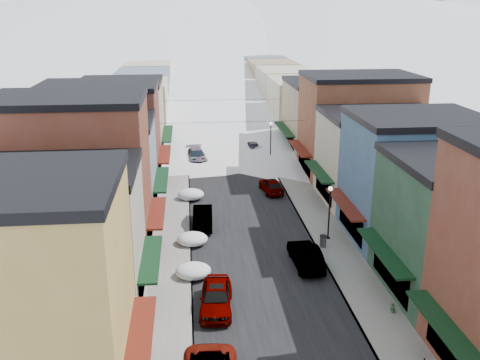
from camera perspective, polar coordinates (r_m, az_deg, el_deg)
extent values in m
cube|color=black|center=(81.16, -2.02, 4.80)|extent=(10.00, 160.00, 0.01)
cube|color=gray|center=(81.00, -6.70, 4.71)|extent=(3.20, 160.00, 0.15)
cube|color=gray|center=(81.81, 2.62, 4.95)|extent=(3.20, 160.00, 0.15)
cube|color=slate|center=(80.99, -5.60, 4.75)|extent=(0.10, 160.00, 0.15)
cube|color=slate|center=(81.60, 1.54, 4.93)|extent=(0.10, 160.00, 0.15)
cube|color=gold|center=(27.57, -22.79, -11.76)|extent=(10.00, 8.50, 11.00)
cube|color=#5D1A10|center=(27.65, -10.59, -16.03)|extent=(1.20, 7.22, 0.15)
cube|color=#BBAA96|center=(35.33, -18.77, -6.43)|extent=(10.00, 8.00, 9.00)
cube|color=black|center=(33.72, -19.57, 0.95)|extent=(10.20, 8.20, 0.50)
cube|color=black|center=(35.01, -9.51, -8.25)|extent=(1.20, 6.80, 0.15)
cube|color=brown|center=(42.22, -17.34, -0.11)|extent=(11.00, 8.00, 12.00)
cube|color=black|center=(40.80, -18.15, 8.26)|extent=(11.20, 8.20, 0.50)
cube|color=#5D1A10|center=(42.32, -8.87, -3.47)|extent=(1.20, 6.80, 0.15)
cube|color=#7A8DA3|center=(50.62, -14.79, 1.00)|extent=(10.00, 9.00, 8.50)
cube|color=black|center=(49.54, -15.21, 5.98)|extent=(10.20, 9.20, 0.50)
cube|color=black|center=(50.32, -8.40, 0.06)|extent=(1.20, 7.65, 0.15)
cube|color=maroon|center=(59.11, -14.55, 4.44)|extent=(12.00, 9.00, 10.50)
cube|color=black|center=(58.13, -14.98, 9.71)|extent=(12.20, 9.20, 0.50)
cube|color=#5D1A10|center=(58.95, -8.04, 2.75)|extent=(1.20, 7.65, 0.15)
cube|color=tan|center=(68.76, -12.50, 6.02)|extent=(10.00, 11.00, 9.50)
cube|color=black|center=(67.93, -12.78, 10.14)|extent=(10.20, 11.20, 0.50)
cube|color=black|center=(68.64, -7.75, 4.93)|extent=(1.20, 9.35, 0.15)
cube|color=black|center=(29.51, 21.24, -14.69)|extent=(1.20, 7.65, 0.15)
cube|color=#20432D|center=(38.46, 23.09, -4.93)|extent=(10.00, 9.00, 9.00)
cube|color=black|center=(36.99, 23.98, 1.88)|extent=(10.20, 9.20, 0.50)
cube|color=black|center=(36.68, 15.07, -7.38)|extent=(1.20, 7.65, 0.15)
cube|color=#36577A|center=(45.84, 17.96, -0.07)|extent=(10.00, 9.00, 10.00)
cube|color=black|center=(44.57, 18.61, 6.35)|extent=(10.20, 9.20, 0.50)
cube|color=#5D1A10|center=(44.51, 11.11, -2.50)|extent=(1.20, 7.65, 0.15)
cube|color=#C0B79B|center=(54.21, 14.70, 2.13)|extent=(11.00, 9.00, 8.50)
cube|color=black|center=(53.21, 15.08, 6.79)|extent=(11.20, 9.20, 0.50)
cube|color=black|center=(52.72, 8.37, 0.90)|extent=(1.20, 7.65, 0.15)
cube|color=brown|center=(62.32, 12.43, 5.51)|extent=(12.00, 9.00, 11.00)
cube|color=black|center=(61.38, 12.80, 10.75)|extent=(12.20, 9.20, 0.50)
cube|color=#5D1A10|center=(61.16, 6.39, 3.37)|extent=(1.20, 7.65, 0.15)
cube|color=#998364|center=(71.63, 9.20, 6.48)|extent=(10.00, 11.00, 9.00)
cube|color=black|center=(70.85, 9.39, 10.24)|extent=(10.20, 11.20, 0.50)
cube|color=black|center=(70.69, 4.73, 5.42)|extent=(1.20, 9.35, 0.15)
cube|color=gray|center=(82.50, -10.91, 7.54)|extent=(9.00, 13.00, 8.00)
cube|color=gray|center=(83.99, 6.49, 7.93)|extent=(9.00, 13.00, 8.00)
cube|color=gray|center=(96.26, -10.22, 9.04)|extent=(9.00, 13.00, 8.00)
cube|color=gray|center=(97.54, 4.78, 9.38)|extent=(9.00, 13.00, 8.00)
cube|color=gray|center=(110.08, -9.69, 10.17)|extent=(9.00, 13.00, 8.00)
cube|color=gray|center=(111.20, 3.48, 10.47)|extent=(9.00, 13.00, 8.00)
cube|color=gray|center=(123.94, -9.28, 11.04)|extent=(9.00, 13.00, 8.00)
cube|color=gray|center=(124.94, 2.46, 11.31)|extent=(9.00, 13.00, 8.00)
cube|color=silver|center=(244.23, -4.65, 15.01)|extent=(360.00, 40.00, 12.00)
cone|color=white|center=(294.92, -11.04, 17.40)|extent=(300.00, 300.00, 34.00)
cone|color=white|center=(298.44, 9.30, 17.11)|extent=(320.00, 320.00, 30.00)
cylinder|color=black|center=(60.34, -0.83, 6.21)|extent=(16.40, 0.04, 0.04)
cylinder|color=black|center=(75.04, -1.82, 8.54)|extent=(16.40, 0.04, 0.04)
imported|color=gray|center=(34.99, -2.55, -12.37)|extent=(2.45, 5.17, 1.71)
imported|color=black|center=(47.38, -4.00, -4.02)|extent=(1.90, 4.93, 1.60)
imported|color=gray|center=(66.97, -4.67, 2.60)|extent=(2.84, 5.78, 1.62)
imported|color=black|center=(40.59, 7.02, -7.97)|extent=(1.99, 5.21, 1.70)
imported|color=#A1A3A9|center=(55.88, 3.34, -0.57)|extent=(2.34, 4.68, 1.53)
imported|color=black|center=(71.62, 1.30, 3.58)|extent=(2.27, 4.91, 1.39)
imported|color=gray|center=(74.41, -2.29, 4.15)|extent=(1.79, 4.30, 1.46)
imported|color=white|center=(85.25, -1.23, 6.01)|extent=(3.39, 6.22, 1.65)
cylinder|color=#505254|center=(43.65, 8.85, -6.48)|extent=(0.53, 0.53, 0.91)
cylinder|color=black|center=(43.46, 8.88, -5.91)|extent=(0.57, 0.57, 0.06)
cylinder|color=black|center=(45.37, 9.35, -6.09)|extent=(0.32, 0.32, 0.11)
cylinder|color=black|center=(44.58, 9.48, -3.67)|extent=(0.13, 0.13, 4.22)
sphere|color=white|center=(43.80, 9.63, -0.91)|extent=(0.38, 0.38, 0.38)
cylinder|color=black|center=(67.20, 3.25, 2.15)|extent=(0.34, 0.34, 0.11)
cylinder|color=black|center=(66.63, 3.29, 3.98)|extent=(0.14, 0.14, 4.53)
sphere|color=white|center=(66.08, 3.32, 6.03)|extent=(0.41, 0.41, 0.41)
imported|color=#2F642D|center=(35.94, 15.97, -13.00)|extent=(0.41, 0.41, 0.58)
ellipsoid|color=white|center=(38.88, -5.00, -9.64)|extent=(2.55, 2.16, 1.08)
ellipsoid|color=white|center=(40.07, -4.73, -9.18)|extent=(1.09, 0.98, 0.55)
ellipsoid|color=white|center=(43.88, -5.12, -6.29)|extent=(2.52, 2.13, 1.06)
ellipsoid|color=white|center=(45.09, -4.87, -5.97)|extent=(1.08, 0.97, 0.54)
ellipsoid|color=white|center=(53.90, -5.28, -1.55)|extent=(2.66, 2.25, 1.12)
ellipsoid|color=white|center=(55.12, -5.07, -1.40)|extent=(1.14, 1.02, 0.57)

